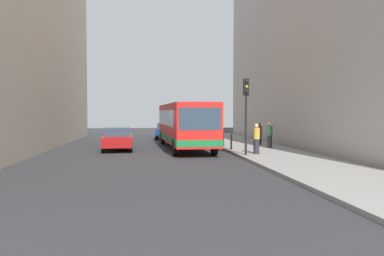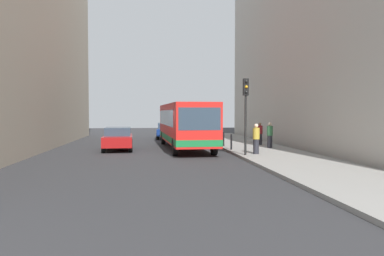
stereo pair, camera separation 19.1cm
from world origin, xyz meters
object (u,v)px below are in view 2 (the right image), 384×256
(bollard_far, at_px, (217,137))
(bollard_near, at_px, (231,142))
(car_beside_bus, at_px, (118,138))
(pedestrian_near_signal, at_px, (256,139))
(bus, at_px, (185,123))
(pedestrian_mid_sidewalk, at_px, (270,135))
(car_behind_bus, at_px, (167,130))
(bollard_mid, at_px, (224,139))
(pedestrian_far_sidewalk, at_px, (260,134))
(traffic_light, at_px, (246,102))

(bollard_far, bearing_deg, bollard_near, -90.00)
(car_beside_bus, distance_m, pedestrian_near_signal, 9.11)
(bus, distance_m, car_beside_bus, 4.51)
(bus, height_order, bollard_far, bus)
(pedestrian_mid_sidewalk, bearing_deg, car_behind_bus, 177.38)
(bollard_mid, bearing_deg, pedestrian_mid_sidewalk, -31.01)
(car_beside_bus, bearing_deg, car_behind_bus, -111.15)
(bollard_near, bearing_deg, pedestrian_far_sidewalk, 50.29)
(pedestrian_far_sidewalk, bearing_deg, bollard_far, -54.06)
(bollard_mid, distance_m, pedestrian_mid_sidewalk, 3.18)
(traffic_light, xyz_separation_m, pedestrian_far_sidewalk, (2.75, 6.48, -2.07))
(traffic_light, bearing_deg, bollard_far, 90.73)
(bollard_mid, relative_size, bollard_far, 1.00)
(pedestrian_near_signal, bearing_deg, bollard_near, 53.45)
(bus, bearing_deg, bollard_far, -140.45)
(traffic_light, height_order, pedestrian_mid_sidewalk, traffic_light)
(car_behind_bus, height_order, bollard_far, car_behind_bus)
(bollard_mid, xyz_separation_m, pedestrian_mid_sidewalk, (2.71, -1.63, 0.34))
(bollard_far, bearing_deg, pedestrian_far_sidewalk, -25.77)
(car_behind_bus, distance_m, bollard_mid, 10.95)
(pedestrian_near_signal, bearing_deg, bus, 70.86)
(traffic_light, xyz_separation_m, bollard_near, (-0.10, 3.05, -2.38))
(bus, distance_m, traffic_light, 6.24)
(traffic_light, distance_m, pedestrian_mid_sidewalk, 5.06)
(car_behind_bus, bearing_deg, traffic_light, 105.09)
(car_beside_bus, bearing_deg, pedestrian_mid_sidewalk, 170.53)
(pedestrian_mid_sidewalk, bearing_deg, bollard_near, -103.42)
(bus, bearing_deg, bollard_mid, 177.50)
(car_behind_bus, bearing_deg, car_beside_bus, 73.99)
(bollard_near, bearing_deg, pedestrian_mid_sidewalk, 15.99)
(car_beside_bus, relative_size, pedestrian_near_signal, 2.68)
(bus, xyz_separation_m, car_behind_bus, (-0.71, 10.42, -0.94))
(traffic_light, height_order, bollard_far, traffic_light)
(bollard_mid, height_order, pedestrian_mid_sidewalk, pedestrian_mid_sidewalk)
(traffic_light, distance_m, bollard_mid, 5.95)
(bollard_far, height_order, pedestrian_mid_sidewalk, pedestrian_mid_sidewalk)
(bollard_far, distance_m, pedestrian_near_signal, 7.46)
(car_behind_bus, xyz_separation_m, bollard_far, (3.37, -8.01, -0.16))
(car_behind_bus, bearing_deg, bollard_near, 107.49)
(traffic_light, xyz_separation_m, pedestrian_near_signal, (0.71, 0.45, -2.02))
(car_beside_bus, distance_m, pedestrian_far_sidewalk, 10.01)
(car_behind_bus, bearing_deg, bollard_mid, 110.69)
(pedestrian_far_sidewalk, bearing_deg, traffic_light, 38.71)
(bus, xyz_separation_m, pedestrian_near_signal, (3.48, -5.00, -0.74))
(pedestrian_mid_sidewalk, xyz_separation_m, pedestrian_far_sidewalk, (0.14, 2.65, -0.04))
(car_behind_bus, relative_size, bollard_far, 4.72)
(bollard_near, distance_m, pedestrian_far_sidewalk, 4.47)
(traffic_light, relative_size, bollard_mid, 4.32)
(pedestrian_mid_sidewalk, bearing_deg, bollard_mid, -150.42)
(car_beside_bus, distance_m, traffic_light, 9.02)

